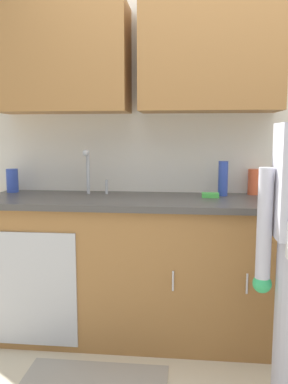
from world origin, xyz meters
TOP-DOWN VIEW (x-y plane):
  - kitchen_wall_with_uppers at (-0.14, 0.99)m, footprint 4.80×0.44m
  - counter_cabinet at (-0.55, 0.70)m, footprint 1.90×0.62m
  - countertop at (-0.55, 0.70)m, footprint 1.96×0.66m
  - sink at (-0.84, 0.71)m, footprint 0.50×0.36m
  - bottle_dish_liquid at (0.05, 0.85)m, footprint 0.06×0.06m
  - bottle_soap at (-1.44, 0.88)m, footprint 0.08×0.08m
  - bottle_water_tall at (0.26, 0.94)m, footprint 0.08×0.08m
  - cup_by_sink at (0.32, 0.61)m, footprint 0.08×0.08m
  - sponge at (-0.04, 0.77)m, footprint 0.11×0.07m

SIDE VIEW (x-z plane):
  - counter_cabinet at x=-0.55m, z-range 0.00..0.90m
  - countertop at x=-0.55m, z-range 0.90..0.94m
  - sink at x=-0.84m, z-range 0.75..1.10m
  - sponge at x=-0.04m, z-range 0.94..0.97m
  - cup_by_sink at x=0.32m, z-range 0.94..1.03m
  - bottle_soap at x=-1.44m, z-range 0.94..1.11m
  - bottle_water_tall at x=0.26m, z-range 0.94..1.12m
  - bottle_dish_liquid at x=0.05m, z-range 0.94..1.18m
  - kitchen_wall_with_uppers at x=-0.14m, z-range 0.13..2.83m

